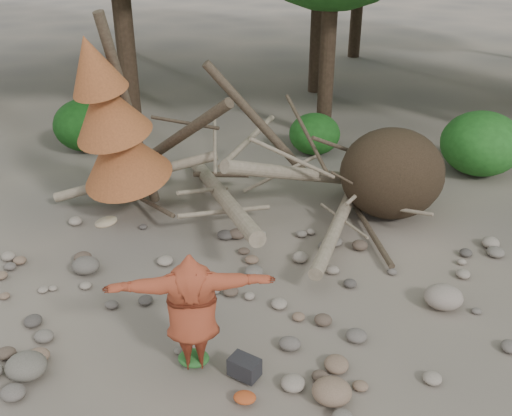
# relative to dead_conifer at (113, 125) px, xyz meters

# --- Properties ---
(ground) EXTENTS (120.00, 120.00, 0.00)m
(ground) POSITION_rel_dead_conifer_xyz_m (3.12, -3.37, -2.11)
(ground) COLOR #514C44
(ground) RESTS_ON ground
(deadfall_pile) EXTENTS (8.55, 5.24, 3.30)m
(deadfall_pile) POSITION_rel_dead_conifer_xyz_m (5.13, 0.87, -1.16)
(deadfall_pile) COLOR #332619
(deadfall_pile) RESTS_ON ground
(dead_conifer) EXTENTS (2.06, 2.16, 4.35)m
(dead_conifer) POSITION_rel_dead_conifer_xyz_m (0.00, 0.00, 0.00)
(dead_conifer) COLOR #4C3F30
(dead_conifer) RESTS_ON ground
(bush_left) EXTENTS (1.80, 1.80, 1.44)m
(bush_left) POSITION_rel_dead_conifer_xyz_m (-2.38, 3.83, -1.39)
(bush_left) COLOR #154713
(bush_left) RESTS_ON ground
(bush_mid) EXTENTS (1.40, 1.40, 1.12)m
(bush_mid) POSITION_rel_dead_conifer_xyz_m (3.92, 4.43, -1.55)
(bush_mid) COLOR #1D5A1A
(bush_mid) RESTS_ON ground
(bush_right) EXTENTS (2.00, 2.00, 1.60)m
(bush_right) POSITION_rel_dead_conifer_xyz_m (8.12, 3.63, -1.31)
(bush_right) COLOR #256B21
(bush_right) RESTS_ON ground
(frisbee_thrower) EXTENTS (2.56, 1.15, 2.15)m
(frisbee_thrower) POSITION_rel_dead_conifer_xyz_m (2.66, -4.34, -1.10)
(frisbee_thrower) COLOR maroon
(frisbee_thrower) RESTS_ON ground
(backpack) EXTENTS (0.50, 0.43, 0.28)m
(backpack) POSITION_rel_dead_conifer_xyz_m (3.40, -4.45, -1.97)
(backpack) COLOR black
(backpack) RESTS_ON ground
(cloth_green) EXTENTS (0.46, 0.38, 0.17)m
(cloth_green) POSITION_rel_dead_conifer_xyz_m (2.63, -4.30, -2.02)
(cloth_green) COLOR #255B24
(cloth_green) RESTS_ON ground
(cloth_orange) EXTENTS (0.31, 0.25, 0.11)m
(cloth_orange) POSITION_rel_dead_conifer_xyz_m (3.48, -4.92, -2.06)
(cloth_orange) COLOR #A3411C
(cloth_orange) RESTS_ON ground
(boulder_front_left) EXTENTS (0.59, 0.53, 0.35)m
(boulder_front_left) POSITION_rel_dead_conifer_xyz_m (0.34, -4.85, -1.93)
(boulder_front_left) COLOR #615C51
(boulder_front_left) RESTS_ON ground
(boulder_front_right) EXTENTS (0.54, 0.49, 0.33)m
(boulder_front_right) POSITION_rel_dead_conifer_xyz_m (4.64, -4.70, -1.95)
(boulder_front_right) COLOR #7D634E
(boulder_front_right) RESTS_ON ground
(boulder_mid_right) EXTENTS (0.64, 0.58, 0.39)m
(boulder_mid_right) POSITION_rel_dead_conifer_xyz_m (6.43, -2.33, -1.92)
(boulder_mid_right) COLOR gray
(boulder_mid_right) RESTS_ON ground
(boulder_mid_left) EXTENTS (0.51, 0.46, 0.31)m
(boulder_mid_left) POSITION_rel_dead_conifer_xyz_m (0.08, -2.19, -1.96)
(boulder_mid_left) COLOR #5B554D
(boulder_mid_left) RESTS_ON ground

